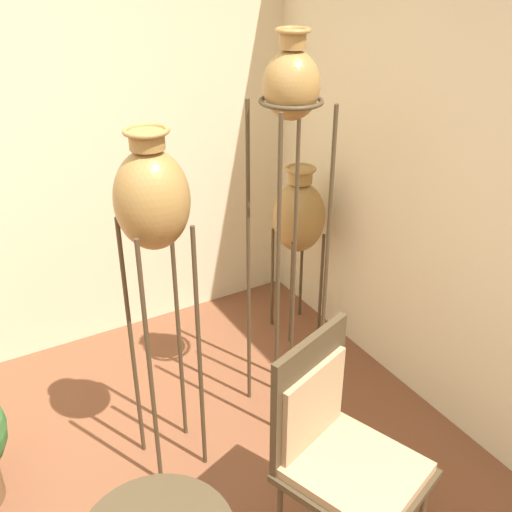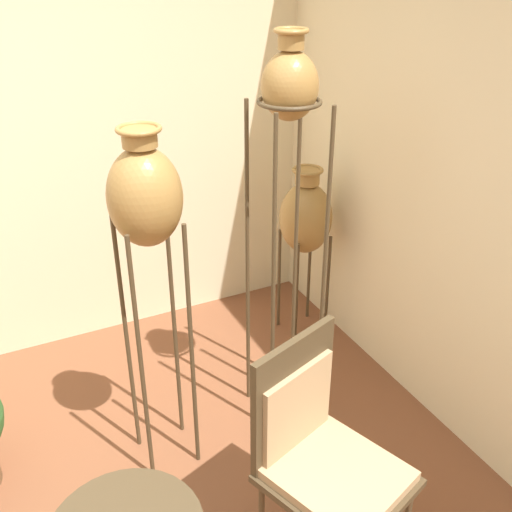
# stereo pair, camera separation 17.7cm
# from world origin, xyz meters

# --- Properties ---
(vase_stand_tall) EXTENTS (0.29, 0.29, 1.96)m
(vase_stand_tall) POSITION_xyz_m (1.30, 0.83, 1.63)
(vase_stand_tall) COLOR #473823
(vase_stand_tall) RESTS_ON ground_plane
(vase_stand_medium) EXTENTS (0.30, 0.30, 1.65)m
(vase_stand_medium) POSITION_xyz_m (0.63, 0.78, 1.34)
(vase_stand_medium) COLOR #473823
(vase_stand_medium) RESTS_ON ground_plane
(vase_stand_short) EXTENTS (0.32, 0.32, 1.11)m
(vase_stand_short) POSITION_xyz_m (1.76, 1.41, 0.80)
(vase_stand_short) COLOR #473823
(vase_stand_short) RESTS_ON ground_plane
(chair) EXTENTS (0.59, 0.61, 1.00)m
(chair) POSITION_xyz_m (1.00, -0.01, 0.57)
(chair) COLOR #473823
(chair) RESTS_ON ground_plane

